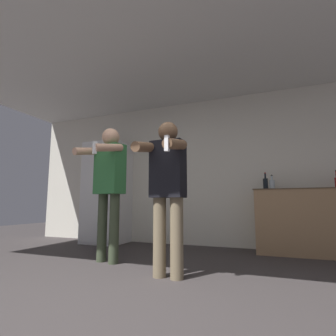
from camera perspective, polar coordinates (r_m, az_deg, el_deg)
The scene contains 9 objects.
ground_plane at distance 1.99m, azimuth -17.46°, elevation -28.17°, with size 14.00×14.00×0.00m, color #383333.
wall_back at distance 4.66m, azimuth 7.15°, elevation -0.72°, with size 7.00×0.06×2.55m.
ceiling_slab at distance 3.69m, azimuth 0.36°, elevation 22.70°, with size 7.00×3.50×0.05m.
refrigerator at distance 5.03m, azimuth -13.14°, elevation -5.16°, with size 0.73×0.67×1.84m.
counter at distance 4.22m, azimuth 27.53°, elevation -10.27°, with size 1.32×0.55×0.92m.
bottle_clear_vodka at distance 4.27m, azimuth 21.71°, elevation -3.31°, with size 0.08×0.08×0.23m.
bottle_red_label at distance 4.27m, azimuth 20.47°, elevation -3.18°, with size 0.07×0.07×0.27m.
person_woman_foreground at distance 2.61m, azimuth -0.16°, elevation -3.47°, with size 0.43×0.51×1.54m.
person_man_side at distance 3.37m, azimuth -12.81°, elevation -2.28°, with size 0.54×0.59×1.67m.
Camera 1 is at (1.15, -1.47, 0.70)m, focal length 28.00 mm.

